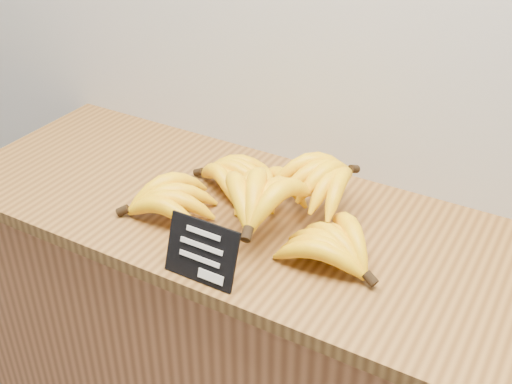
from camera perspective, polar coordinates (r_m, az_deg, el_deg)
name	(u,v)px	position (r m, az deg, el deg)	size (l,w,h in m)	color
counter	(266,375)	(1.68, 0.89, -15.93)	(1.53, 0.50, 0.90)	#A86436
counter_top	(268,223)	(1.37, 1.05, -2.77)	(1.47, 0.54, 0.03)	brown
chalkboard_sign	(201,252)	(1.17, -4.88, -5.31)	(0.14, 0.01, 0.12)	black
banana_pile	(262,197)	(1.32, 0.52, -0.45)	(0.57, 0.39, 0.13)	yellow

